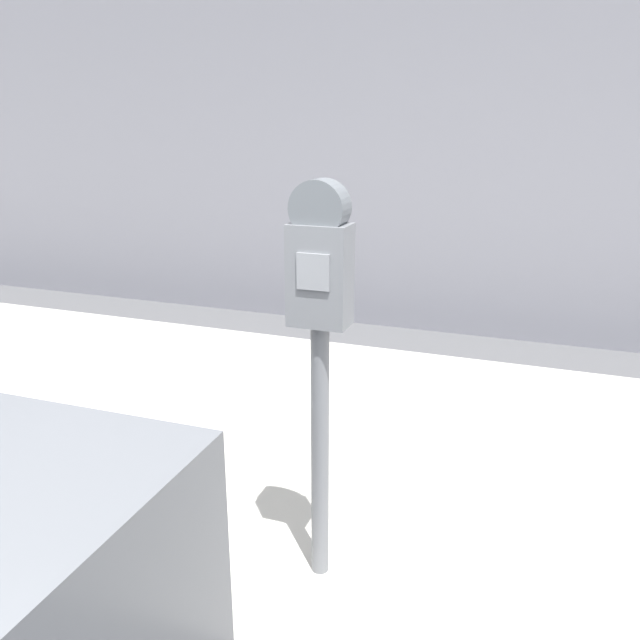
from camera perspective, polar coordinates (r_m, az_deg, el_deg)
sidewalk at (r=3.39m, az=-1.44°, el=-11.04°), size 24.00×2.80×0.13m
parking_meter at (r=1.98m, az=-0.00°, el=0.76°), size 0.19×0.13×1.39m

